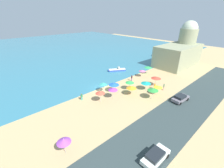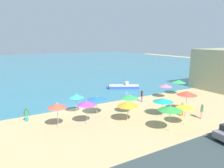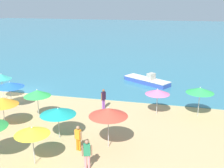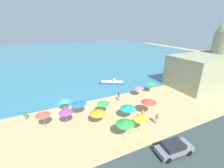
{
  "view_description": "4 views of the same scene",
  "coord_description": "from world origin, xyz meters",
  "views": [
    {
      "loc": [
        -20.07,
        -26.48,
        16.69
      ],
      "look_at": [
        2.69,
        -1.36,
        0.8
      ],
      "focal_mm": 24.0,
      "sensor_mm": 36.0,
      "label": 1
    },
    {
      "loc": [
        -10.01,
        -25.78,
        8.81
      ],
      "look_at": [
        6.84,
        2.15,
        2.09
      ],
      "focal_mm": 35.0,
      "sensor_mm": 36.0,
      "label": 2
    },
    {
      "loc": [
        15.23,
        -23.75,
        8.89
      ],
      "look_at": [
        8.99,
        1.57,
        1.11
      ],
      "focal_mm": 45.0,
      "sensor_mm": 36.0,
      "label": 3
    },
    {
      "loc": [
        -2.96,
        -24.6,
        13.3
      ],
      "look_at": [
        9.86,
        2.13,
        1.71
      ],
      "focal_mm": 24.0,
      "sensor_mm": 36.0,
      "label": 4
    }
  ],
  "objects": [
    {
      "name": "beach_umbrella_3",
      "position": [
        -0.63,
        -2.01,
        2.17
      ],
      "size": [
        1.85,
        1.85,
        2.48
      ],
      "color": "#B2B2B7",
      "rests_on": "ground_plane"
    },
    {
      "name": "bather_0",
      "position": [
        9.53,
        -9.25,
        0.92
      ],
      "size": [
        0.54,
        0.32,
        1.64
      ],
      "color": "orange",
      "rests_on": "ground_plane"
    },
    {
      "name": "beach_umbrella_5",
      "position": [
        11.2,
        -8.37,
        2.35
      ],
      "size": [
        2.42,
        2.42,
        2.68
      ],
      "color": "#B2B2B7",
      "rests_on": "ground_plane"
    },
    {
      "name": "beach_umbrella_9",
      "position": [
        13.68,
        -2.28,
        1.92
      ],
      "size": [
        1.97,
        1.97,
        2.18
      ],
      "color": "#B2B2B7",
      "rests_on": "ground_plane"
    },
    {
      "name": "coastal_road",
      "position": [
        0.0,
        -18.0,
        0.03
      ],
      "size": [
        80.0,
        8.0,
        0.06
      ],
      "primitive_type": "cube",
      "color": "#313F3F",
      "rests_on": "ground_plane"
    },
    {
      "name": "beach_umbrella_4",
      "position": [
        7.67,
        -7.95,
        1.88
      ],
      "size": [
        2.39,
        2.39,
        2.16
      ],
      "color": "#B2B2B7",
      "rests_on": "ground_plane"
    },
    {
      "name": "bather_2",
      "position": [
        10.69,
        -11.01,
        0.98
      ],
      "size": [
        0.54,
        0.34,
        1.75
      ],
      "color": "pink",
      "rests_on": "ground_plane"
    },
    {
      "name": "parked_car_0",
      "position": [
        -7.43,
        -20.53,
        0.79
      ],
      "size": [
        4.1,
        1.87,
        1.37
      ],
      "color": "silver",
      "rests_on": "coastal_road"
    },
    {
      "name": "beach_umbrella_7",
      "position": [
        3.1,
        -7.34,
        1.99
      ],
      "size": [
        2.28,
        2.28,
        2.34
      ],
      "color": "#B2B2B7",
      "rests_on": "ground_plane"
    },
    {
      "name": "sea",
      "position": [
        0.0,
        55.0,
        0.03
      ],
      "size": [
        150.0,
        110.0,
        0.05
      ],
      "primitive_type": "cube",
      "color": "teal",
      "rests_on": "ground_plane"
    },
    {
      "name": "beach_umbrella_1",
      "position": [
        7.63,
        -11.23,
        2.02
      ],
      "size": [
        1.97,
        1.97,
        2.28
      ],
      "color": "#B2B2B7",
      "rests_on": "ground_plane"
    },
    {
      "name": "beach_umbrella_12",
      "position": [
        1.26,
        -3.61,
        2.0
      ],
      "size": [
        2.42,
        2.42,
        2.27
      ],
      "color": "#B2B2B7",
      "rests_on": "ground_plane"
    },
    {
      "name": "beach_umbrella_8",
      "position": [
        -1.02,
        -5.77,
        2.31
      ],
      "size": [
        1.99,
        1.99,
        2.6
      ],
      "color": "#B2B2B7",
      "rests_on": "ground_plane"
    },
    {
      "name": "bather_3",
      "position": [
        -6.36,
        -1.79,
        0.88
      ],
      "size": [
        0.57,
        0.23,
        1.58
      ],
      "color": "teal",
      "rests_on": "ground_plane"
    },
    {
      "name": "beach_umbrella_2",
      "position": [
        16.92,
        -1.91,
        2.17
      ],
      "size": [
        2.17,
        2.17,
        2.45
      ],
      "color": "#B2B2B7",
      "rests_on": "ground_plane"
    },
    {
      "name": "bather_1",
      "position": [
        9.19,
        -2.23,
        1.0
      ],
      "size": [
        0.36,
        0.52,
        1.77
      ],
      "color": "purple",
      "rests_on": "ground_plane"
    },
    {
      "name": "beach_umbrella_6",
      "position": [
        4.79,
        -5.35,
        2.09
      ],
      "size": [
        2.06,
        2.06,
        2.4
      ],
      "color": "#B2B2B7",
      "rests_on": "ground_plane"
    },
    {
      "name": "beach_umbrella_11",
      "position": [
        -15.16,
        -11.97,
        2.21
      ],
      "size": [
        1.85,
        1.85,
        2.55
      ],
      "color": "#B2B2B7",
      "rests_on": "ground_plane"
    },
    {
      "name": "beach_umbrella_10",
      "position": [
        5.06,
        -11.58,
        2.33
      ],
      "size": [
        2.3,
        2.3,
        2.61
      ],
      "color": "#B2B2B7",
      "rests_on": "ground_plane"
    },
    {
      "name": "skiff_nearshore",
      "position": [
        11.83,
        6.24,
        0.37
      ],
      "size": [
        5.56,
        4.08,
        1.24
      ],
      "color": "#334CA5",
      "rests_on": "sea"
    },
    {
      "name": "beach_umbrella_0",
      "position": [
        -3.92,
        -5.11,
        2.33
      ],
      "size": [
        1.95,
        1.95,
        2.65
      ],
      "color": "#B2B2B7",
      "rests_on": "ground_plane"
    },
    {
      "name": "harbor_fortress",
      "position": [
        33.7,
        -3.59,
        4.91
      ],
      "size": [
        17.89,
        9.36,
        14.76
      ],
      "color": "gray",
      "rests_on": "ground_plane"
    },
    {
      "name": "ground_plane",
      "position": [
        0.0,
        0.0,
        0.0
      ],
      "size": [
        160.0,
        160.0,
        0.0
      ],
      "primitive_type": "plane",
      "color": "tan"
    },
    {
      "name": "parked_car_1",
      "position": [
        8.65,
        -16.08,
        0.81
      ],
      "size": [
        4.24,
        2.2,
        1.42
      ],
      "color": "slate",
      "rests_on": "coastal_road"
    }
  ]
}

